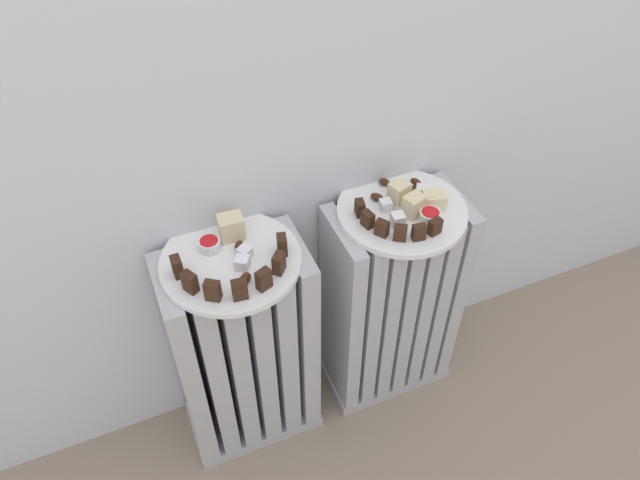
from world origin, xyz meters
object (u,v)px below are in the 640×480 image
radiator_right (390,303)px  fork (397,219)px  plate_right (402,211)px  jam_bowl_right (430,216)px  radiator_left (244,352)px  jam_bowl_left (209,244)px  plate_left (231,261)px

radiator_right → fork: bearing=-135.4°
plate_right → jam_bowl_right: jam_bowl_right is taller
radiator_left → jam_bowl_left: bearing=124.7°
radiator_right → jam_bowl_left: 0.50m
radiator_left → plate_right: size_ratio=2.13×
plate_right → fork: bearing=-135.4°
radiator_left → plate_left: plate_left is taller
plate_left → radiator_left: bearing=0.0°
plate_right → jam_bowl_right: size_ratio=6.20×
jam_bowl_right → fork: bearing=154.4°
radiator_left → plate_right: (0.36, 0.00, 0.29)m
jam_bowl_left → fork: (0.36, -0.06, -0.01)m
radiator_left → jam_bowl_left: jam_bowl_left is taller
radiator_right → plate_right: bearing=63.4°
plate_left → fork: (0.33, -0.02, 0.01)m
jam_bowl_right → fork: size_ratio=0.45×
jam_bowl_left → fork: 0.37m
jam_bowl_left → jam_bowl_right: bearing=-12.4°
plate_right → jam_bowl_left: (-0.39, 0.04, 0.02)m
plate_right → radiator_right: bearing=-116.6°
radiator_left → radiator_right: (0.36, -0.00, -0.00)m
plate_right → jam_bowl_left: jam_bowl_left is taller
plate_left → fork: fork is taller
plate_left → jam_bowl_right: (0.39, -0.05, 0.02)m
jam_bowl_right → plate_left: bearing=172.4°
radiator_left → plate_left: bearing=180.0°
radiator_left → radiator_right: bearing=-0.0°
plate_right → jam_bowl_left: bearing=174.1°
radiator_right → plate_left: bearing=180.0°
radiator_left → radiator_right: size_ratio=1.00×
radiator_left → jam_bowl_right: jam_bowl_right is taller
fork → radiator_left: bearing=175.7°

